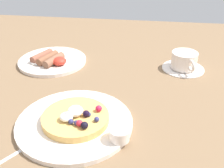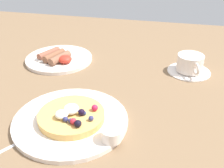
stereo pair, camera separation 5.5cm
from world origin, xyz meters
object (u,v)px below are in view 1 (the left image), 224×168
pancake_plate (75,122)px  coffee_saucer (183,68)px  syrup_ramekin (119,134)px  coffee_cup (184,60)px  breakfast_plate (53,61)px

pancake_plate → coffee_saucer: (28.41, 33.86, -0.25)cm
pancake_plate → syrup_ramekin: syrup_ramekin is taller
syrup_ramekin → coffee_saucer: size_ratio=0.32×
coffee_cup → pancake_plate: bearing=-130.2°
pancake_plate → coffee_saucer: pancake_plate is taller
coffee_saucer → coffee_cup: bearing=-70.4°
coffee_saucer → syrup_ramekin: bearing=-113.7°
pancake_plate → syrup_ramekin: (11.34, -5.10, 2.00)cm
coffee_cup → breakfast_plate: bearing=-178.7°
pancake_plate → coffee_cup: size_ratio=2.51×
breakfast_plate → pancake_plate: bearing=-62.9°
syrup_ramekin → coffee_cup: (17.12, 38.81, 0.85)cm
breakfast_plate → coffee_cup: bearing=1.3°
syrup_ramekin → pancake_plate: bearing=155.8°
pancake_plate → breakfast_plate: same height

